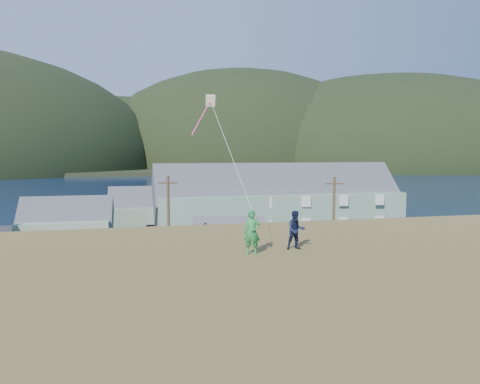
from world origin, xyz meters
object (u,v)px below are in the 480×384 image
kite_flyer_green (252,232)px  wharf (130,215)px  kite_flyer_navy (296,230)px  shed_palegreen_near (67,226)px  lodge (279,202)px  shed_palegreen_far (150,210)px  shed_white (229,243)px

kite_flyer_green → wharf: bearing=109.4°
kite_flyer_green → kite_flyer_navy: kite_flyer_green is taller
shed_palegreen_near → kite_flyer_navy: 38.37m
lodge → shed_palegreen_far: lodge is taller
kite_flyer_green → kite_flyer_navy: size_ratio=1.09×
shed_white → kite_flyer_navy: bearing=-84.1°
shed_palegreen_far → kite_flyer_navy: kite_flyer_navy is taller
wharf → shed_palegreen_near: 24.42m
lodge → kite_flyer_green: (-13.54, -39.28, 3.57)m
shed_white → shed_palegreen_far: 21.81m
kite_flyer_green → shed_palegreen_far: bearing=107.2°
lodge → kite_flyer_green: lodge is taller
wharf → shed_palegreen_near: shed_palegreen_near is taller
lodge → shed_palegreen_near: (-25.98, -3.63, -1.72)m
shed_white → kite_flyer_navy: (-2.24, -25.01, 5.77)m
kite_flyer_navy → lodge: bearing=76.0°
kite_flyer_green → kite_flyer_navy: 1.85m
shed_palegreen_far → kite_flyer_green: kite_flyer_green is taller
lodge → shed_palegreen_far: size_ratio=2.95×
shed_white → shed_palegreen_far: shed_palegreen_far is taller
shed_white → shed_palegreen_far: bearing=120.5°
wharf → kite_flyer_green: kite_flyer_green is taller
shed_white → lodge: bearing=66.6°
wharf → kite_flyer_navy: 59.87m
shed_palegreen_far → kite_flyer_navy: size_ratio=7.67×
wharf → shed_palegreen_near: (-5.98, -23.57, 2.27)m
lodge → shed_palegreen_far: bearing=155.9°
lodge → shed_palegreen_near: size_ratio=3.33×
lodge → shed_palegreen_far: (-16.77, 6.68, -1.56)m
shed_palegreen_near → kite_flyer_green: size_ratio=6.22×
kite_flyer_green → lodge: bearing=84.2°
wharf → lodge: (20.00, -19.94, 3.98)m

